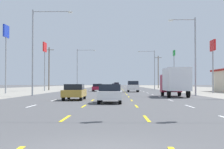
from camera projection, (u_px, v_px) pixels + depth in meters
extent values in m
plane|color=#4C4C4F|center=(116.00, 90.00, 72.79)|extent=(572.00, 572.00, 0.00)
cube|color=gray|center=(7.00, 90.00, 73.24)|extent=(28.00, 440.00, 0.01)
cube|color=white|center=(31.00, 106.00, 21.42)|extent=(0.14, 2.60, 0.01)
cube|color=white|center=(54.00, 100.00, 28.91)|extent=(0.14, 2.60, 0.01)
cube|color=white|center=(67.00, 97.00, 36.41)|extent=(0.14, 2.60, 0.01)
cube|color=white|center=(76.00, 95.00, 43.90)|extent=(0.14, 2.60, 0.01)
cube|color=white|center=(82.00, 93.00, 51.40)|extent=(0.14, 2.60, 0.01)
cube|color=white|center=(86.00, 92.00, 58.89)|extent=(0.14, 2.60, 0.01)
cube|color=white|center=(90.00, 91.00, 66.39)|extent=(0.14, 2.60, 0.01)
cube|color=white|center=(93.00, 90.00, 73.89)|extent=(0.14, 2.60, 0.01)
cube|color=white|center=(95.00, 90.00, 81.38)|extent=(0.14, 2.60, 0.01)
cube|color=white|center=(97.00, 89.00, 88.88)|extent=(0.14, 2.60, 0.01)
cube|color=white|center=(99.00, 89.00, 96.37)|extent=(0.14, 2.60, 0.01)
cube|color=white|center=(100.00, 88.00, 103.87)|extent=(0.14, 2.60, 0.01)
cube|color=white|center=(101.00, 88.00, 111.36)|extent=(0.14, 2.60, 0.01)
cube|color=white|center=(102.00, 88.00, 118.86)|extent=(0.14, 2.60, 0.01)
cube|color=white|center=(103.00, 87.00, 126.36)|extent=(0.14, 2.60, 0.01)
cube|color=white|center=(104.00, 87.00, 133.85)|extent=(0.14, 2.60, 0.01)
cube|color=white|center=(105.00, 87.00, 141.35)|extent=(0.14, 2.60, 0.01)
cube|color=white|center=(105.00, 87.00, 148.84)|extent=(0.14, 2.60, 0.01)
cube|color=white|center=(106.00, 87.00, 156.34)|extent=(0.14, 2.60, 0.01)
cube|color=white|center=(106.00, 87.00, 163.83)|extent=(0.14, 2.60, 0.01)
cube|color=white|center=(107.00, 86.00, 171.33)|extent=(0.14, 2.60, 0.01)
cube|color=white|center=(107.00, 86.00, 178.83)|extent=(0.14, 2.60, 0.01)
cube|color=white|center=(108.00, 86.00, 186.32)|extent=(0.14, 2.60, 0.01)
cube|color=white|center=(108.00, 86.00, 193.82)|extent=(0.14, 2.60, 0.01)
cube|color=white|center=(109.00, 86.00, 201.31)|extent=(0.14, 2.60, 0.01)
cube|color=white|center=(109.00, 86.00, 208.81)|extent=(0.14, 2.60, 0.01)
cube|color=white|center=(109.00, 86.00, 216.31)|extent=(0.14, 2.60, 0.01)
cube|color=white|center=(110.00, 86.00, 223.80)|extent=(0.14, 2.60, 0.01)
cube|color=yellow|center=(65.00, 118.00, 13.86)|extent=(0.14, 2.60, 0.01)
cube|color=yellow|center=(84.00, 106.00, 21.35)|extent=(0.14, 2.60, 0.01)
cube|color=yellow|center=(93.00, 100.00, 28.85)|extent=(0.14, 2.60, 0.01)
cube|color=yellow|center=(98.00, 97.00, 36.34)|extent=(0.14, 2.60, 0.01)
cube|color=yellow|center=(101.00, 95.00, 43.84)|extent=(0.14, 2.60, 0.01)
cube|color=yellow|center=(104.00, 93.00, 51.34)|extent=(0.14, 2.60, 0.01)
cube|color=yellow|center=(105.00, 92.00, 58.83)|extent=(0.14, 2.60, 0.01)
cube|color=yellow|center=(107.00, 91.00, 66.33)|extent=(0.14, 2.60, 0.01)
cube|color=yellow|center=(108.00, 90.00, 73.82)|extent=(0.14, 2.60, 0.01)
cube|color=yellow|center=(109.00, 90.00, 81.32)|extent=(0.14, 2.60, 0.01)
cube|color=yellow|center=(110.00, 89.00, 88.81)|extent=(0.14, 2.60, 0.01)
cube|color=yellow|center=(110.00, 89.00, 96.31)|extent=(0.14, 2.60, 0.01)
cube|color=yellow|center=(111.00, 88.00, 103.81)|extent=(0.14, 2.60, 0.01)
cube|color=yellow|center=(111.00, 88.00, 111.30)|extent=(0.14, 2.60, 0.01)
cube|color=yellow|center=(112.00, 88.00, 118.80)|extent=(0.14, 2.60, 0.01)
cube|color=yellow|center=(112.00, 87.00, 126.29)|extent=(0.14, 2.60, 0.01)
cube|color=yellow|center=(112.00, 87.00, 133.79)|extent=(0.14, 2.60, 0.01)
cube|color=yellow|center=(113.00, 87.00, 141.28)|extent=(0.14, 2.60, 0.01)
cube|color=yellow|center=(113.00, 87.00, 148.78)|extent=(0.14, 2.60, 0.01)
cube|color=yellow|center=(113.00, 87.00, 156.28)|extent=(0.14, 2.60, 0.01)
cube|color=yellow|center=(113.00, 87.00, 163.77)|extent=(0.14, 2.60, 0.01)
cube|color=yellow|center=(114.00, 86.00, 171.27)|extent=(0.14, 2.60, 0.01)
cube|color=yellow|center=(114.00, 86.00, 178.76)|extent=(0.14, 2.60, 0.01)
cube|color=yellow|center=(114.00, 86.00, 186.26)|extent=(0.14, 2.60, 0.01)
cube|color=yellow|center=(114.00, 86.00, 193.76)|extent=(0.14, 2.60, 0.01)
cube|color=yellow|center=(114.00, 86.00, 201.25)|extent=(0.14, 2.60, 0.01)
cube|color=yellow|center=(114.00, 86.00, 208.75)|extent=(0.14, 2.60, 0.01)
cube|color=yellow|center=(114.00, 86.00, 216.24)|extent=(0.14, 2.60, 0.01)
cube|color=yellow|center=(115.00, 86.00, 223.74)|extent=(0.14, 2.60, 0.01)
cube|color=yellow|center=(147.00, 118.00, 13.79)|extent=(0.14, 2.60, 0.01)
cube|color=yellow|center=(136.00, 106.00, 21.29)|extent=(0.14, 2.60, 0.01)
cube|color=yellow|center=(132.00, 100.00, 28.79)|extent=(0.14, 2.60, 0.01)
cube|color=yellow|center=(129.00, 97.00, 36.28)|extent=(0.14, 2.60, 0.01)
cube|color=yellow|center=(127.00, 95.00, 43.78)|extent=(0.14, 2.60, 0.01)
cube|color=yellow|center=(126.00, 93.00, 51.27)|extent=(0.14, 2.60, 0.01)
cube|color=yellow|center=(125.00, 92.00, 58.77)|extent=(0.14, 2.60, 0.01)
cube|color=yellow|center=(124.00, 91.00, 66.26)|extent=(0.14, 2.60, 0.01)
cube|color=yellow|center=(123.00, 90.00, 73.76)|extent=(0.14, 2.60, 0.01)
cube|color=yellow|center=(123.00, 90.00, 81.26)|extent=(0.14, 2.60, 0.01)
cube|color=yellow|center=(122.00, 89.00, 88.75)|extent=(0.14, 2.60, 0.01)
cube|color=yellow|center=(122.00, 89.00, 96.25)|extent=(0.14, 2.60, 0.01)
cube|color=yellow|center=(122.00, 88.00, 103.74)|extent=(0.14, 2.60, 0.01)
cube|color=yellow|center=(121.00, 88.00, 111.24)|extent=(0.14, 2.60, 0.01)
cube|color=yellow|center=(121.00, 88.00, 118.73)|extent=(0.14, 2.60, 0.01)
cube|color=yellow|center=(121.00, 87.00, 126.23)|extent=(0.14, 2.60, 0.01)
cube|color=yellow|center=(121.00, 87.00, 133.73)|extent=(0.14, 2.60, 0.01)
cube|color=yellow|center=(121.00, 87.00, 141.22)|extent=(0.14, 2.60, 0.01)
cube|color=yellow|center=(120.00, 87.00, 148.72)|extent=(0.14, 2.60, 0.01)
cube|color=yellow|center=(120.00, 87.00, 156.21)|extent=(0.14, 2.60, 0.01)
cube|color=yellow|center=(120.00, 87.00, 163.71)|extent=(0.14, 2.60, 0.01)
cube|color=yellow|center=(120.00, 86.00, 171.20)|extent=(0.14, 2.60, 0.01)
cube|color=yellow|center=(120.00, 86.00, 178.70)|extent=(0.14, 2.60, 0.01)
cube|color=yellow|center=(120.00, 86.00, 186.20)|extent=(0.14, 2.60, 0.01)
cube|color=yellow|center=(120.00, 86.00, 193.69)|extent=(0.14, 2.60, 0.01)
cube|color=yellow|center=(120.00, 86.00, 201.19)|extent=(0.14, 2.60, 0.01)
cube|color=yellow|center=(120.00, 86.00, 208.68)|extent=(0.14, 2.60, 0.01)
cube|color=yellow|center=(120.00, 86.00, 216.18)|extent=(0.14, 2.60, 0.01)
cube|color=yellow|center=(120.00, 86.00, 223.68)|extent=(0.14, 2.60, 0.01)
cube|color=white|center=(189.00, 106.00, 21.23)|extent=(0.14, 2.60, 0.01)
cube|color=white|center=(171.00, 100.00, 28.72)|extent=(0.14, 2.60, 0.01)
cube|color=white|center=(160.00, 97.00, 36.22)|extent=(0.14, 2.60, 0.01)
cube|color=white|center=(153.00, 95.00, 43.71)|extent=(0.14, 2.60, 0.01)
cube|color=white|center=(147.00, 93.00, 51.21)|extent=(0.14, 2.60, 0.01)
cube|color=white|center=(144.00, 92.00, 58.71)|extent=(0.14, 2.60, 0.01)
cube|color=white|center=(141.00, 91.00, 66.20)|extent=(0.14, 2.60, 0.01)
cube|color=white|center=(138.00, 90.00, 73.70)|extent=(0.14, 2.60, 0.01)
cube|color=white|center=(136.00, 90.00, 81.19)|extent=(0.14, 2.60, 0.01)
cube|color=white|center=(135.00, 89.00, 88.69)|extent=(0.14, 2.60, 0.01)
cube|color=white|center=(134.00, 89.00, 96.18)|extent=(0.14, 2.60, 0.01)
cube|color=white|center=(132.00, 88.00, 103.68)|extent=(0.14, 2.60, 0.01)
cube|color=white|center=(131.00, 88.00, 111.18)|extent=(0.14, 2.60, 0.01)
cube|color=white|center=(131.00, 88.00, 118.67)|extent=(0.14, 2.60, 0.01)
cube|color=white|center=(130.00, 87.00, 126.17)|extent=(0.14, 2.60, 0.01)
cube|color=white|center=(129.00, 87.00, 133.66)|extent=(0.14, 2.60, 0.01)
cube|color=white|center=(129.00, 87.00, 141.16)|extent=(0.14, 2.60, 0.01)
cube|color=white|center=(128.00, 87.00, 148.65)|extent=(0.14, 2.60, 0.01)
cube|color=white|center=(128.00, 87.00, 156.15)|extent=(0.14, 2.60, 0.01)
cube|color=white|center=(127.00, 87.00, 163.65)|extent=(0.14, 2.60, 0.01)
cube|color=white|center=(127.00, 86.00, 171.14)|extent=(0.14, 2.60, 0.01)
cube|color=white|center=(126.00, 86.00, 178.64)|extent=(0.14, 2.60, 0.01)
cube|color=white|center=(126.00, 86.00, 186.13)|extent=(0.14, 2.60, 0.01)
cube|color=white|center=(126.00, 86.00, 193.63)|extent=(0.14, 2.60, 0.01)
cube|color=white|center=(125.00, 86.00, 201.13)|extent=(0.14, 2.60, 0.01)
cube|color=white|center=(125.00, 86.00, 208.62)|extent=(0.14, 2.60, 0.01)
cube|color=white|center=(125.00, 86.00, 216.12)|extent=(0.14, 2.60, 0.01)
cube|color=white|center=(125.00, 86.00, 223.61)|extent=(0.14, 2.60, 0.01)
cube|color=white|center=(110.00, 95.00, 25.02)|extent=(1.80, 4.50, 0.62)
cube|color=black|center=(110.00, 88.00, 24.94)|extent=(1.62, 2.10, 0.52)
cylinder|color=black|center=(101.00, 98.00, 26.58)|extent=(0.22, 0.64, 0.64)
cylinder|color=black|center=(120.00, 98.00, 26.55)|extent=(0.22, 0.64, 0.64)
cylinder|color=black|center=(99.00, 100.00, 23.48)|extent=(0.22, 0.64, 0.64)
cylinder|color=black|center=(120.00, 100.00, 23.45)|extent=(0.22, 0.64, 0.64)
cube|color=#B28C33|center=(75.00, 93.00, 29.66)|extent=(1.80, 4.50, 0.62)
cube|color=black|center=(74.00, 87.00, 29.58)|extent=(1.62, 2.10, 0.52)
cylinder|color=black|center=(69.00, 96.00, 31.22)|extent=(0.22, 0.64, 0.64)
cylinder|color=black|center=(85.00, 96.00, 31.19)|extent=(0.22, 0.64, 0.64)
cylinder|color=black|center=(63.00, 97.00, 28.12)|extent=(0.22, 0.64, 0.64)
cylinder|color=black|center=(81.00, 97.00, 28.09)|extent=(0.22, 0.64, 0.64)
cube|color=maroon|center=(171.00, 83.00, 39.32)|extent=(2.40, 1.90, 2.10)
cube|color=silver|center=(176.00, 79.00, 35.63)|extent=(2.40, 5.10, 2.50)
cylinder|color=black|center=(162.00, 92.00, 39.25)|extent=(0.30, 0.96, 0.96)
cylinder|color=black|center=(179.00, 92.00, 39.22)|extent=(0.30, 0.96, 0.96)
cylinder|color=black|center=(169.00, 93.00, 34.36)|extent=(0.30, 0.96, 0.96)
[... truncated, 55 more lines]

